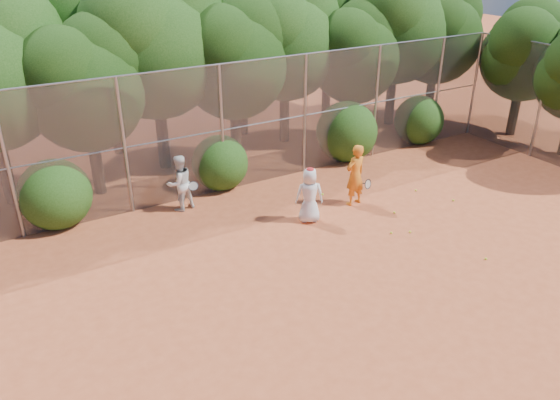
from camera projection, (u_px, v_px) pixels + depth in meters
ground at (367, 270)px, 13.32m from camera, size 80.00×80.00×0.00m
fence_back at (248, 124)px, 17.02m from camera, size 20.05×0.09×4.03m
fence_side at (541, 102)px, 19.28m from camera, size 0.09×6.09×4.03m
tree_2 at (85, 80)px, 15.80m from camera, size 3.99×3.47×5.47m
tree_3 at (154, 38)px, 17.37m from camera, size 4.89×4.26×6.70m
tree_4 at (234, 54)px, 18.31m from camera, size 4.19×3.64×5.73m
tree_5 at (285, 35)px, 19.94m from camera, size 4.51×3.92×6.17m
tree_6 at (356, 49)px, 20.54m from camera, size 3.86×3.36×5.29m
tree_7 at (398, 20)px, 21.80m from camera, size 4.77×4.14×6.53m
tree_8 at (438, 29)px, 22.67m from camera, size 4.25×3.70×5.82m
tree_10 at (104, 24)px, 18.52m from camera, size 5.15×4.48×7.06m
tree_11 at (241, 28)px, 20.67m from camera, size 4.64×4.03×6.35m
tree_12 at (330, 9)px, 23.03m from camera, size 5.02×4.37×6.88m
tree_13 at (527, 47)px, 20.89m from camera, size 3.86×3.36×5.29m
bush_0 at (54, 191)px, 15.05m from camera, size 2.00×2.00×2.00m
bush_1 at (220, 160)px, 17.36m from camera, size 1.80×1.80×1.80m
bush_2 at (347, 129)px, 19.54m from camera, size 2.20×2.20×2.20m
bush_3 at (419, 118)px, 21.19m from camera, size 1.90×1.90×1.90m
player_yellow at (355, 175)px, 16.19m from camera, size 0.88×0.55×1.90m
player_teen at (310, 195)px, 15.25m from camera, size 0.94×0.81×1.65m
player_white at (180, 183)px, 15.91m from camera, size 0.96×0.87×1.70m
ball_0 at (410, 232)px, 14.96m from camera, size 0.07×0.07×0.07m
ball_1 at (416, 190)px, 17.38m from camera, size 0.07×0.07×0.07m
ball_2 at (486, 259)px, 13.72m from camera, size 0.07×0.07×0.07m
ball_3 at (453, 200)px, 16.73m from camera, size 0.07×0.07×0.07m
ball_4 at (391, 233)px, 14.91m from camera, size 0.07×0.07×0.07m
ball_5 at (359, 199)px, 16.83m from camera, size 0.07×0.07×0.07m
ball_6 at (394, 212)px, 16.00m from camera, size 0.07×0.07×0.07m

